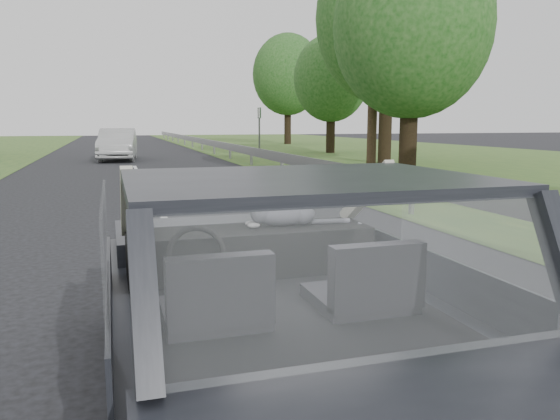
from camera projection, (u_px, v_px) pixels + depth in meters
ground at (278, 418)px, 3.15m from camera, size 140.00×140.00×0.00m
subject_car at (278, 297)px, 3.04m from camera, size 1.80×4.00×1.45m
dashboard at (251, 251)px, 3.61m from camera, size 1.58×0.45×0.30m
driver_seat at (216, 293)px, 2.62m from camera, size 0.50×0.72×0.42m
passenger_seat at (367, 279)px, 2.86m from camera, size 0.50×0.72×0.42m
steering_wheel at (197, 255)px, 3.20m from camera, size 0.36×0.36×0.04m
cat at (284, 214)px, 3.67m from camera, size 0.57×0.19×0.25m
guardrail at (325, 167)px, 13.75m from camera, size 0.05×90.00×0.32m
other_car at (118, 144)px, 24.25m from camera, size 2.05×4.43×1.41m
highway_sign at (259, 130)px, 31.09m from camera, size 0.19×1.00×2.49m
utility_pole at (375, 28)px, 16.01m from camera, size 0.30×0.30×8.85m
tree_0 at (411, 64)px, 14.89m from camera, size 5.02×5.02×6.53m
tree_1 at (387, 53)px, 21.82m from camera, size 7.29×7.29×8.81m
tree_2 at (331, 96)px, 29.66m from camera, size 5.34×5.34×6.20m
tree_3 at (288, 91)px, 41.47m from camera, size 6.07×6.07×8.06m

